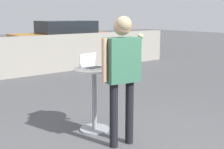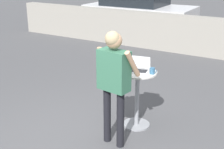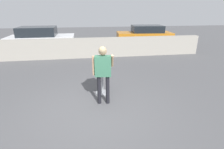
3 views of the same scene
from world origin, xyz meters
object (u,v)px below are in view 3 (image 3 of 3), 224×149
laptop (101,64)px  coffee_mug (109,64)px  standing_person (103,68)px  cafe_table (102,77)px  parked_car_further_down (145,34)px  parked_car_near_street (41,40)px

laptop → coffee_mug: size_ratio=3.22×
coffee_mug → standing_person: size_ratio=0.07×
laptop → standing_person: 0.73m
cafe_table → parked_car_further_down: bearing=62.8°
parked_car_further_down → laptop: bearing=-117.4°
coffee_mug → standing_person: bearing=-111.8°
cafe_table → standing_person: standing_person is taller
parked_car_near_street → coffee_mug: bearing=-61.8°
cafe_table → laptop: laptop is taller
laptop → coffee_mug: bearing=-5.9°
cafe_table → parked_car_near_street: 7.22m
parked_car_near_street → parked_car_further_down: size_ratio=0.90×
laptop → parked_car_further_down: (4.37, 8.42, -0.23)m
coffee_mug → parked_car_near_street: 7.31m
coffee_mug → parked_car_further_down: (4.12, 8.44, -0.24)m
laptop → parked_car_near_street: bearing=116.5°
standing_person → parked_car_near_street: bearing=114.0°
standing_person → parked_car_near_street: standing_person is taller
cafe_table → parked_car_near_street: parked_car_near_street is taller
coffee_mug → parked_car_near_street: bearing=118.2°
laptop → parked_car_further_down: bearing=62.6°
parked_car_near_street → parked_car_further_down: parked_car_near_street is taller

